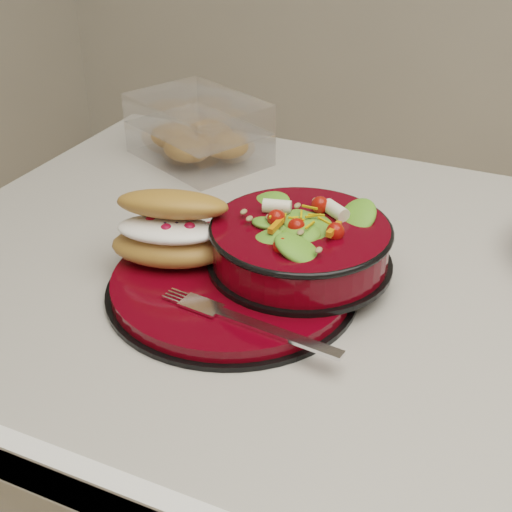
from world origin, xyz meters
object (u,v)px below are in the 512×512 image
at_px(dinner_plate, 232,284).
at_px(croissant, 170,229).
at_px(fork, 253,324).
at_px(salad_bowl, 300,239).
at_px(pastry_box, 198,132).

distance_m(dinner_plate, croissant, 0.09).
height_order(dinner_plate, croissant, croissant).
bearing_deg(fork, dinner_plate, 45.41).
distance_m(dinner_plate, salad_bowl, 0.09).
bearing_deg(pastry_box, fork, -30.28).
bearing_deg(dinner_plate, pastry_box, 123.88).
bearing_deg(salad_bowl, dinner_plate, -136.50).
bearing_deg(pastry_box, salad_bowl, -19.30).
bearing_deg(fork, croissant, 66.73).
bearing_deg(salad_bowl, fork, -89.77).
bearing_deg(pastry_box, dinner_plate, -31.22).
xyz_separation_m(dinner_plate, salad_bowl, (0.06, 0.05, 0.04)).
height_order(salad_bowl, pastry_box, salad_bowl).
bearing_deg(fork, pastry_box, 41.49).
bearing_deg(dinner_plate, fork, -51.26).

